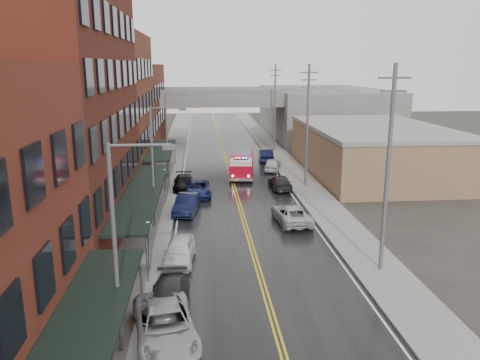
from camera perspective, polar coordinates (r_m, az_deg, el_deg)
road at (r=41.71m, az=-0.21°, el=-2.69°), size 11.00×160.00×0.02m
sidewalk_left at (r=41.75m, az=-10.26°, el=-2.81°), size 3.00×160.00×0.15m
sidewalk_right at (r=42.90m, az=9.56°, el=-2.32°), size 3.00×160.00×0.15m
curb_left at (r=41.63m, az=-7.99°, el=-2.77°), size 0.30×160.00×0.15m
curb_right at (r=42.52m, az=7.41°, el=-2.39°), size 0.30×160.00×0.15m
brick_building_b at (r=34.45m, az=-22.02°, el=8.06°), size 9.00×20.00×18.00m
brick_building_c at (r=51.52m, az=-16.31°, el=8.42°), size 9.00×15.00×15.00m
brick_building_far at (r=68.83m, az=-13.46°, el=8.56°), size 9.00×20.00×12.00m
tan_building at (r=54.28m, az=15.98°, el=3.35°), size 14.00×22.00×5.00m
right_far_block at (r=83.03m, az=10.02°, el=8.18°), size 18.00×30.00×8.00m
awning_0 at (r=16.97m, az=-19.43°, el=-18.57°), size 2.60×16.00×3.09m
awning_1 at (r=34.29m, az=-11.80°, el=-1.48°), size 2.60×18.00×3.09m
awning_2 at (r=51.30m, az=-9.59°, el=3.66°), size 2.60×13.00×3.09m
globe_lamp_1 at (r=27.73m, az=-11.11°, el=-6.59°), size 0.44×0.44×3.12m
globe_lamp_2 at (r=41.10m, az=-9.14°, el=0.21°), size 0.44×0.44×3.12m
street_lamp_0 at (r=19.33m, az=-14.36°, el=-6.83°), size 2.64×0.22×9.00m
street_lamp_1 at (r=34.66m, az=-10.24°, el=2.49°), size 2.64×0.22×9.00m
street_lamp_2 at (r=50.40m, az=-8.66°, el=6.05°), size 2.64×0.22×9.00m
utility_pole_0 at (r=27.56m, az=17.59°, el=1.54°), size 1.80×0.24×12.00m
utility_pole_1 at (r=46.41m, az=8.22°, el=6.80°), size 1.80×0.24×12.00m
utility_pole_2 at (r=65.94m, az=4.27°, el=8.95°), size 1.80×0.24×12.00m
overpass at (r=72.17m, az=-2.36°, el=9.14°), size 40.00×10.00×7.50m
fire_truck at (r=51.10m, az=0.23°, el=2.10°), size 3.72×7.72×2.73m
parked_car_left_2 at (r=21.69m, az=-9.11°, el=-17.10°), size 3.55×5.98×1.56m
parked_car_left_3 at (r=23.99m, az=-8.67°, el=-14.13°), size 2.07×4.77×1.37m
parked_car_left_4 at (r=29.36m, az=-7.39°, el=-8.54°), size 2.11×4.51×1.49m
parked_car_left_5 at (r=38.70m, az=-6.51°, el=-2.93°), size 2.36×4.87×1.54m
parked_car_left_6 at (r=43.64m, az=-5.18°, el=-1.06°), size 2.52×5.12×1.40m
parked_car_left_7 at (r=46.06m, az=-6.92°, el=-0.33°), size 1.93×4.73×1.37m
parked_car_right_0 at (r=36.33m, az=6.27°, el=-4.14°), size 2.72×5.26×1.42m
parked_car_right_1 at (r=46.12m, az=4.89°, el=-0.28°), size 1.93×4.61×1.33m
parked_car_right_2 at (r=54.00m, az=3.99°, el=1.89°), size 2.66×4.57×1.46m
parked_car_right_3 at (r=59.30m, az=3.18°, el=3.03°), size 2.02×4.87×1.57m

